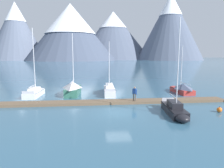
{
  "coord_description": "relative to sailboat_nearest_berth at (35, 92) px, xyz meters",
  "views": [
    {
      "loc": [
        -2.68,
        -19.32,
        5.7
      ],
      "look_at": [
        0.0,
        6.0,
        2.0
      ],
      "focal_mm": 32.56,
      "sensor_mm": 36.0,
      "label": 1
    }
  ],
  "objects": [
    {
      "name": "sailboat_second_berth",
      "position": [
        5.21,
        0.39,
        0.4
      ],
      "size": [
        2.25,
        6.44,
        8.66
      ],
      "color": "#336B56",
      "rests_on": "ground"
    },
    {
      "name": "person_on_dock",
      "position": [
        12.82,
        -5.93,
        0.74
      ],
      "size": [
        0.47,
        0.42,
        1.69
      ],
      "color": "brown",
      "rests_on": "dock"
    },
    {
      "name": "mountain_west_summit",
      "position": [
        -67.83,
        194.49,
        29.66
      ],
      "size": [
        58.65,
        58.65,
        58.78
      ],
      "color": "slate",
      "rests_on": "ground"
    },
    {
      "name": "sailboat_mid_dock_starboard",
      "position": [
        15.69,
        -10.81,
        0.01
      ],
      "size": [
        2.01,
        5.76,
        8.97
      ],
      "color": "black",
      "rests_on": "ground"
    },
    {
      "name": "sailboat_mid_dock_port",
      "position": [
        10.42,
        0.33,
        0.09
      ],
      "size": [
        1.8,
        6.92,
        7.57
      ],
      "color": "silver",
      "rests_on": "ground"
    },
    {
      "name": "mountain_central_massif",
      "position": [
        -11.47,
        182.22,
        29.12
      ],
      "size": [
        89.97,
        89.97,
        55.55
      ],
      "color": "#424C60",
      "rests_on": "ground"
    },
    {
      "name": "sailboat_nearest_berth",
      "position": [
        0.0,
        0.0,
        0.0
      ],
      "size": [
        1.96,
        5.86,
        9.26
      ],
      "color": "white",
      "rests_on": "ground"
    },
    {
      "name": "dock",
      "position": [
        10.41,
        -5.53,
        -0.37
      ],
      "size": [
        27.09,
        2.03,
        0.3
      ],
      "color": "brown",
      "rests_on": "ground"
    },
    {
      "name": "ground_plane",
      "position": [
        10.41,
        -9.53,
        -0.52
      ],
      "size": [
        700.0,
        700.0,
        0.0
      ],
      "primitive_type": "plane",
      "color": "#335B75"
    },
    {
      "name": "mooring_buoy_inner_mooring",
      "position": [
        20.45,
        -10.45,
        -0.26
      ],
      "size": [
        0.51,
        0.51,
        0.59
      ],
      "color": "orange",
      "rests_on": "ground"
    },
    {
      "name": "sailboat_far_berth",
      "position": [
        21.29,
        -0.03,
        0.14
      ],
      "size": [
        2.23,
        5.65,
        6.97
      ],
      "color": "#B2332D",
      "rests_on": "ground"
    },
    {
      "name": "mountain_east_summit",
      "position": [
        91.86,
        183.67,
        34.53
      ],
      "size": [
        69.56,
        69.56,
        68.39
      ],
      "color": "#4C566B",
      "rests_on": "ground"
    },
    {
      "name": "mountain_shoulder_ridge",
      "position": [
        35.08,
        217.74,
        28.24
      ],
      "size": [
        91.0,
        91.0,
        55.94
      ],
      "color": "#4C566B",
      "rests_on": "ground"
    }
  ]
}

